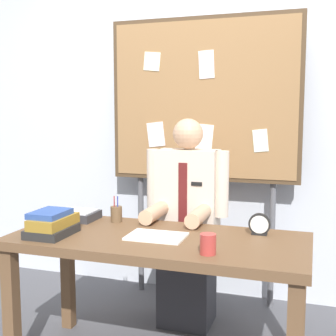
{
  "coord_description": "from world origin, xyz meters",
  "views": [
    {
      "loc": [
        0.79,
        -2.21,
        1.41
      ],
      "look_at": [
        0.0,
        0.18,
        1.11
      ],
      "focal_mm": 47.95,
      "sensor_mm": 36.0,
      "label": 1
    }
  ],
  "objects_px": {
    "person": "(187,231)",
    "open_notebook": "(156,236)",
    "paper_tray": "(76,215)",
    "coffee_mug": "(208,244)",
    "book_stack": "(52,224)",
    "desk": "(158,255)",
    "pen_holder": "(116,214)",
    "desk_clock": "(259,225)",
    "bulletin_board": "(203,103)"
  },
  "relations": [
    {
      "from": "book_stack",
      "to": "desk_clock",
      "type": "bearing_deg",
      "value": 18.48
    },
    {
      "from": "desk",
      "to": "bulletin_board",
      "type": "height_order",
      "value": "bulletin_board"
    },
    {
      "from": "open_notebook",
      "to": "desk_clock",
      "type": "height_order",
      "value": "desk_clock"
    },
    {
      "from": "paper_tray",
      "to": "desk",
      "type": "bearing_deg",
      "value": -18.83
    },
    {
      "from": "desk_clock",
      "to": "pen_holder",
      "type": "bearing_deg",
      "value": 178.26
    },
    {
      "from": "person",
      "to": "open_notebook",
      "type": "height_order",
      "value": "person"
    },
    {
      "from": "bulletin_board",
      "to": "open_notebook",
      "type": "height_order",
      "value": "bulletin_board"
    },
    {
      "from": "person",
      "to": "desk_clock",
      "type": "bearing_deg",
      "value": -36.0
    },
    {
      "from": "person",
      "to": "coffee_mug",
      "type": "height_order",
      "value": "person"
    },
    {
      "from": "book_stack",
      "to": "desk",
      "type": "bearing_deg",
      "value": 15.46
    },
    {
      "from": "coffee_mug",
      "to": "paper_tray",
      "type": "relative_size",
      "value": 0.37
    },
    {
      "from": "desk",
      "to": "person",
      "type": "relative_size",
      "value": 1.15
    },
    {
      "from": "bulletin_board",
      "to": "person",
      "type": "bearing_deg",
      "value": -89.97
    },
    {
      "from": "coffee_mug",
      "to": "desk",
      "type": "bearing_deg",
      "value": 146.79
    },
    {
      "from": "person",
      "to": "open_notebook",
      "type": "distance_m",
      "value": 0.61
    },
    {
      "from": "desk",
      "to": "bulletin_board",
      "type": "xyz_separation_m",
      "value": [
        -0.0,
        1.0,
        0.83
      ]
    },
    {
      "from": "desk_clock",
      "to": "book_stack",
      "type": "bearing_deg",
      "value": -161.52
    },
    {
      "from": "book_stack",
      "to": "desk_clock",
      "type": "height_order",
      "value": "book_stack"
    },
    {
      "from": "desk",
      "to": "bulletin_board",
      "type": "bearing_deg",
      "value": 90.01
    },
    {
      "from": "bulletin_board",
      "to": "coffee_mug",
      "type": "relative_size",
      "value": 21.6
    },
    {
      "from": "coffee_mug",
      "to": "person",
      "type": "bearing_deg",
      "value": 112.4
    },
    {
      "from": "open_notebook",
      "to": "paper_tray",
      "type": "bearing_deg",
      "value": 159.5
    },
    {
      "from": "desk",
      "to": "book_stack",
      "type": "height_order",
      "value": "book_stack"
    },
    {
      "from": "book_stack",
      "to": "paper_tray",
      "type": "relative_size",
      "value": 1.11
    },
    {
      "from": "book_stack",
      "to": "paper_tray",
      "type": "bearing_deg",
      "value": 99.63
    },
    {
      "from": "coffee_mug",
      "to": "bulletin_board",
      "type": "bearing_deg",
      "value": 105.04
    },
    {
      "from": "bulletin_board",
      "to": "desk_clock",
      "type": "distance_m",
      "value": 1.16
    },
    {
      "from": "desk",
      "to": "bulletin_board",
      "type": "distance_m",
      "value": 1.3
    },
    {
      "from": "desk",
      "to": "coffee_mug",
      "type": "relative_size",
      "value": 16.3
    },
    {
      "from": "bulletin_board",
      "to": "pen_holder",
      "type": "xyz_separation_m",
      "value": [
        -0.35,
        -0.77,
        -0.68
      ]
    },
    {
      "from": "coffee_mug",
      "to": "open_notebook",
      "type": "bearing_deg",
      "value": 149.34
    },
    {
      "from": "desk",
      "to": "coffee_mug",
      "type": "distance_m",
      "value": 0.42
    },
    {
      "from": "bulletin_board",
      "to": "pen_holder",
      "type": "distance_m",
      "value": 1.09
    },
    {
      "from": "book_stack",
      "to": "desk_clock",
      "type": "relative_size",
      "value": 2.41
    },
    {
      "from": "pen_holder",
      "to": "desk",
      "type": "bearing_deg",
      "value": -33.39
    },
    {
      "from": "desk",
      "to": "book_stack",
      "type": "distance_m",
      "value": 0.6
    },
    {
      "from": "person",
      "to": "paper_tray",
      "type": "bearing_deg",
      "value": -149.06
    },
    {
      "from": "pen_holder",
      "to": "person",
      "type": "bearing_deg",
      "value": 44.87
    },
    {
      "from": "bulletin_board",
      "to": "desk_clock",
      "type": "bearing_deg",
      "value": -57.14
    },
    {
      "from": "pen_holder",
      "to": "bulletin_board",
      "type": "bearing_deg",
      "value": 65.65
    },
    {
      "from": "desk",
      "to": "open_notebook",
      "type": "xyz_separation_m",
      "value": [
        -0.0,
        -0.02,
        0.11
      ]
    },
    {
      "from": "paper_tray",
      "to": "coffee_mug",
      "type": "bearing_deg",
      "value": -24.22
    },
    {
      "from": "bulletin_board",
      "to": "desk_clock",
      "type": "height_order",
      "value": "bulletin_board"
    },
    {
      "from": "open_notebook",
      "to": "person",
      "type": "bearing_deg",
      "value": 89.97
    },
    {
      "from": "book_stack",
      "to": "pen_holder",
      "type": "height_order",
      "value": "pen_holder"
    },
    {
      "from": "coffee_mug",
      "to": "pen_holder",
      "type": "height_order",
      "value": "pen_holder"
    },
    {
      "from": "person",
      "to": "desk_clock",
      "type": "height_order",
      "value": "person"
    },
    {
      "from": "desk",
      "to": "coffee_mug",
      "type": "height_order",
      "value": "coffee_mug"
    },
    {
      "from": "desk_clock",
      "to": "coffee_mug",
      "type": "relative_size",
      "value": 1.22
    },
    {
      "from": "desk",
      "to": "bulletin_board",
      "type": "relative_size",
      "value": 0.75
    }
  ]
}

